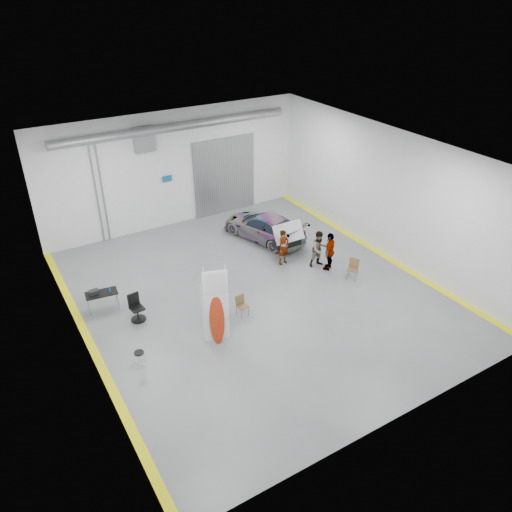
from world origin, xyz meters
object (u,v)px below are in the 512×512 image
folding_chair_far (352,273)px  work_table (99,293)px  person_c (330,251)px  surfboard_display (219,313)px  person_a (284,247)px  shop_stool (140,360)px  folding_chair_near (242,309)px  office_chair (137,309)px  sedan_car (264,226)px  person_b (319,249)px

folding_chair_far → work_table: (-10.08, 3.35, 0.49)m
person_c → surfboard_display: (-6.61, -2.03, 0.39)m
person_a → shop_stool: 8.74m
surfboard_display → shop_stool: surfboard_display is taller
folding_chair_near → office_chair: size_ratio=0.76×
shop_stool → work_table: 4.08m
work_table → sedan_car: bearing=12.1°
folding_chair_near → shop_stool: size_ratio=1.21×
folding_chair_far → shop_stool: 9.94m
surfboard_display → office_chair: bearing=143.3°
folding_chair_near → person_c: bearing=7.2°
work_table → folding_chair_far: bearing=-18.4°
folding_chair_near → work_table: (-4.63, 3.20, 0.51)m
sedan_car → folding_chair_far: sedan_car is taller
folding_chair_far → shop_stool: folding_chair_far is taller
office_chair → person_b: bearing=-9.7°
person_b → person_c: size_ratio=0.95×
folding_chair_near → work_table: 5.65m
surfboard_display → folding_chair_far: 7.09m
folding_chair_far → person_c: bearing=162.0°
person_c → folding_chair_far: (0.35, -1.19, -0.62)m
folding_chair_near → work_table: work_table is taller
person_a → folding_chair_far: person_a is taller
surfboard_display → folding_chair_far: size_ratio=3.52×
person_a → shop_stool: size_ratio=2.46×
office_chair → shop_stool: bearing=-114.8°
person_b → folding_chair_far: 1.86m
person_b → work_table: (-9.50, 1.69, -0.09)m
office_chair → folding_chair_near: bearing=-34.5°
office_chair → person_a: bearing=-2.3°
person_a → folding_chair_far: (1.85, -2.65, -0.56)m
person_b → surfboard_display: 6.88m
sedan_car → person_c: 4.16m
surfboard_display → folding_chair_near: size_ratio=3.87×
folding_chair_near → surfboard_display: bearing=-151.1°
sedan_car → person_c: bearing=86.9°
surfboard_display → office_chair: (-2.10, 2.85, -0.82)m
person_c → surfboard_display: surfboard_display is taller
person_c → folding_chair_far: size_ratio=1.99×
folding_chair_near → work_table: bearing=141.0°
sedan_car → work_table: (-8.78, -1.88, 0.11)m
shop_stool → folding_chair_far: bearing=4.0°
sedan_car → surfboard_display: bearing=30.8°
surfboard_display → shop_stool: bearing=-166.0°
shop_stool → office_chair: size_ratio=0.63×
surfboard_display → work_table: (-3.11, 4.20, -0.53)m
folding_chair_far → shop_stool: (-9.91, -0.70, 0.06)m
person_c → shop_stool: size_ratio=2.64×
person_a → surfboard_display: bearing=-159.3°
sedan_car → folding_chair_near: (-4.15, -5.08, -0.40)m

